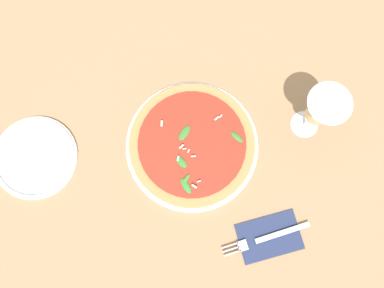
% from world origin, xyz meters
% --- Properties ---
extents(ground_plane, '(6.00, 6.00, 0.00)m').
position_xyz_m(ground_plane, '(0.00, 0.00, 0.00)').
color(ground_plane, '#9E7A56').
extents(pizza_arugula_main, '(0.32, 0.32, 0.05)m').
position_xyz_m(pizza_arugula_main, '(-0.03, -0.01, 0.02)').
color(pizza_arugula_main, white).
rests_on(pizza_arugula_main, ground_plane).
extents(wine_glass, '(0.09, 0.09, 0.18)m').
position_xyz_m(wine_glass, '(-0.31, 0.03, 0.13)').
color(wine_glass, white).
rests_on(wine_glass, ground_plane).
extents(napkin, '(0.15, 0.10, 0.01)m').
position_xyz_m(napkin, '(-0.13, 0.25, 0.00)').
color(napkin, navy).
rests_on(napkin, ground_plane).
extents(fork, '(0.21, 0.02, 0.00)m').
position_xyz_m(fork, '(-0.12, 0.25, 0.01)').
color(fork, silver).
rests_on(fork, ground_plane).
extents(side_plate_white, '(0.20, 0.20, 0.02)m').
position_xyz_m(side_plate_white, '(0.34, -0.10, 0.01)').
color(side_plate_white, white).
rests_on(side_plate_white, ground_plane).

